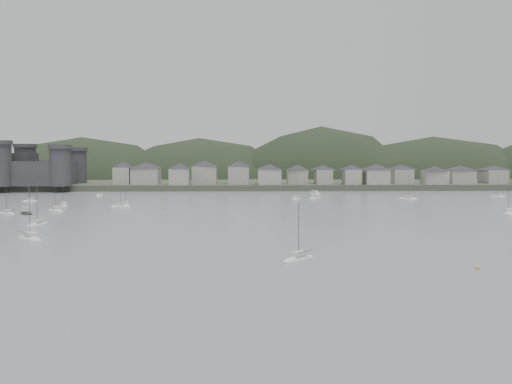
{
  "coord_description": "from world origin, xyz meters",
  "views": [
    {
      "loc": [
        -5.55,
        -104.87,
        18.01
      ],
      "look_at": [
        0.0,
        75.0,
        6.0
      ],
      "focal_mm": 38.91,
      "sensor_mm": 36.0,
      "label": 1
    }
  ],
  "objects": [
    {
      "name": "moored_fleet",
      "position": [
        -1.34,
        71.1,
        0.18
      ],
      "size": [
        253.18,
        174.96,
        13.3
      ],
      "color": "silver",
      "rests_on": "ground"
    },
    {
      "name": "waterfront_town",
      "position": [
        50.59,
        183.34,
        8.66
      ],
      "size": [
        451.48,
        28.46,
        12.92
      ],
      "color": "gray",
      "rests_on": "far_shore_land"
    },
    {
      "name": "castle",
      "position": [
        -120.0,
        179.8,
        10.96
      ],
      "size": [
        66.0,
        43.0,
        20.0
      ],
      "color": "#333335",
      "rests_on": "far_shore_land"
    },
    {
      "name": "motor_launch_far",
      "position": [
        -70.64,
        65.74,
        0.3
      ],
      "size": [
        6.78,
        7.41,
        3.78
      ],
      "rotation": [
        0.0,
        0.0,
        3.83
      ],
      "color": "black",
      "rests_on": "ground"
    },
    {
      "name": "ground",
      "position": [
        0.0,
        0.0,
        0.0
      ],
      "size": [
        900.0,
        900.0,
        0.0
      ],
      "primitive_type": "plane",
      "color": "slate",
      "rests_on": "ground"
    },
    {
      "name": "sailboat_lead",
      "position": [
        -57.22,
        37.98,
        0.17
      ],
      "size": [
        4.57,
        9.16,
        11.99
      ],
      "rotation": [
        0.0,
        0.0,
        6.07
      ],
      "color": "silver",
      "rests_on": "ground"
    },
    {
      "name": "forested_ridge",
      "position": [
        4.83,
        269.4,
        -11.28
      ],
      "size": [
        851.55,
        103.94,
        102.57
      ],
      "color": "black",
      "rests_on": "ground"
    },
    {
      "name": "far_shore_land",
      "position": [
        0.0,
        295.0,
        1.5
      ],
      "size": [
        900.0,
        250.0,
        3.0
      ],
      "primitive_type": "cube",
      "color": "#383D2D",
      "rests_on": "ground"
    },
    {
      "name": "mooring_buoys",
      "position": [
        -0.47,
        65.17,
        0.15
      ],
      "size": [
        175.44,
        139.69,
        0.7
      ],
      "color": "#D29146",
      "rests_on": "ground"
    }
  ]
}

